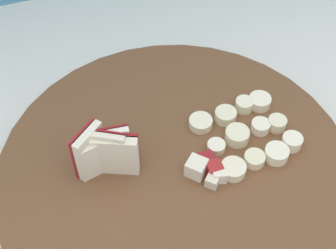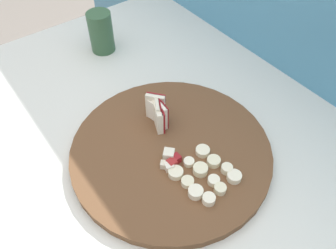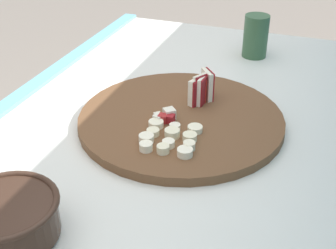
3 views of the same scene
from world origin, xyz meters
name	(u,v)px [view 3 (image 3 of 3)]	position (x,y,z in m)	size (l,w,h in m)	color
cutting_board	(183,120)	(-0.02, 0.00, 0.88)	(0.42, 0.42, 0.02)	brown
apple_wedge_fan	(203,89)	(-0.10, 0.02, 0.92)	(0.08, 0.05, 0.07)	maroon
apple_dice_pile	(165,116)	(0.01, -0.02, 0.90)	(0.05, 0.05, 0.02)	beige
banana_slice_rows	(170,138)	(0.08, 0.01, 0.90)	(0.12, 0.11, 0.02)	#F4EAC6
ceramic_bowl	(8,217)	(0.38, -0.13, 0.91)	(0.15, 0.15, 0.07)	#382319
small_jar	(256,36)	(-0.43, 0.07, 0.93)	(0.07, 0.07, 0.11)	#335638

